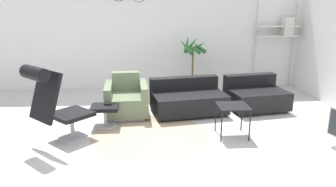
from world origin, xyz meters
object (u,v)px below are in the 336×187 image
Objects in this scene: couch_low at (188,100)px; side_table at (233,109)px; lounge_chair at (53,99)px; ottoman at (105,111)px; potted_plant at (193,69)px; couch_second at (255,97)px; armchair_red at (126,100)px; shelf_unit at (282,30)px.

side_table is (0.53, -1.13, 0.20)m from couch_low.
lounge_chair is at bearing -177.69° from side_table.
potted_plant is (1.71, 1.99, 0.29)m from ottoman.
ottoman is at bearing 5.21° from couch_second.
couch_low is at bearing 75.04° from lounge_chair.
ottoman is 1.56m from couch_low.
lounge_chair is at bearing -131.56° from potted_plant.
couch_low is (1.12, 0.04, -0.04)m from armchair_red.
shelf_unit is at bearing -154.55° from couch_low.
armchair_red is (0.32, 0.55, 0.02)m from ottoman.
armchair_red reaches higher than ottoman.
ottoman is 0.22× the size of shelf_unit.
shelf_unit is at bearing 7.31° from potted_plant.
shelf_unit is (4.41, 2.90, 0.69)m from lounge_chair.
shelf_unit reaches higher than side_table.
couch_second is 2.16m from shelf_unit.
ottoman is 0.34× the size of potted_plant.
potted_plant reaches higher than couch_low.
potted_plant reaches higher than lounge_chair.
lounge_chair reaches higher than couch_second.
lounge_chair is at bearing 21.00° from couch_low.
side_table is at bearing 48.74° from couch_second.
shelf_unit reaches higher than lounge_chair.
potted_plant is 2.25m from shelf_unit.
ottoman is at bearing 164.89° from side_table.
shelf_unit is (1.04, 1.52, 1.12)m from couch_second.
ottoman is 0.31× the size of couch_low.
lounge_chair is 3.67m from couch_second.
side_table is 0.38× the size of potted_plant.
couch_low is at bearing -101.00° from potted_plant.
ottoman is 0.91× the size of side_table.
couch_low is at bearing -144.69° from shelf_unit.
couch_second is 0.90× the size of potted_plant.
lounge_chair is 0.58× the size of shelf_unit.
armchair_red is 0.66× the size of potted_plant.
potted_plant is at bearing -137.44° from armchair_red.
shelf_unit is (2.35, 1.67, 1.12)m from couch_low.
lounge_chair is at bearing -146.71° from shelf_unit.
couch_low is at bearing -3.42° from couch_second.
ottoman is at bearing 90.00° from lounge_chair.
lounge_chair is at bearing 48.17° from armchair_red.
shelf_unit is at bearing -157.26° from armchair_red.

